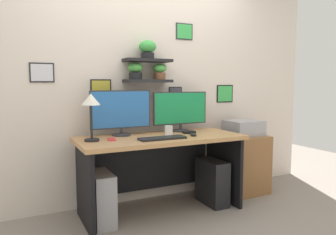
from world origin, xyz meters
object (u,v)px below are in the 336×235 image
(drawer_cabinet, at_px, (243,163))
(monitor_left, at_px, (121,112))
(computer_mouse, at_px, (193,134))
(coffee_mug, at_px, (169,130))
(computer_tower_right, at_px, (212,182))
(cell_phone, at_px, (111,139))
(printer, at_px, (244,128))
(desk, at_px, (159,157))
(computer_tower_left, at_px, (101,198))
(keyboard, at_px, (162,138))
(monitor_right, at_px, (180,110))
(desk_lamp, at_px, (91,105))
(scissors_tray, at_px, (189,132))

(drawer_cabinet, bearing_deg, monitor_left, 177.01)
(computer_mouse, height_order, coffee_mug, coffee_mug)
(drawer_cabinet, height_order, computer_tower_right, drawer_cabinet)
(cell_phone, relative_size, printer, 0.37)
(desk, height_order, monitor_left, monitor_left)
(computer_tower_right, bearing_deg, coffee_mug, 168.23)
(computer_tower_left, height_order, computer_tower_right, computer_tower_left)
(computer_mouse, xyz_separation_m, cell_phone, (-0.78, 0.14, -0.01))
(cell_phone, height_order, computer_tower_right, cell_phone)
(keyboard, bearing_deg, computer_tower_left, 165.60)
(computer_tower_left, bearing_deg, monitor_left, 40.77)
(monitor_right, bearing_deg, printer, -5.46)
(monitor_left, relative_size, desk_lamp, 1.44)
(monitor_left, bearing_deg, keyboard, -54.39)
(keyboard, distance_m, drawer_cabinet, 1.29)
(monitor_left, relative_size, computer_mouse, 6.73)
(keyboard, height_order, computer_tower_left, keyboard)
(computer_mouse, distance_m, desk_lamp, 1.01)
(keyboard, bearing_deg, computer_tower_right, 10.44)
(monitor_left, distance_m, desk_lamp, 0.39)
(desk, distance_m, computer_mouse, 0.41)
(coffee_mug, relative_size, scissors_tray, 0.75)
(desk, bearing_deg, monitor_left, 153.61)
(keyboard, height_order, printer, printer)
(drawer_cabinet, bearing_deg, scissors_tray, -172.72)
(keyboard, distance_m, computer_tower_left, 0.77)
(printer, bearing_deg, keyboard, -165.74)
(monitor_left, bearing_deg, cell_phone, -128.08)
(computer_mouse, distance_m, printer, 0.87)
(computer_mouse, bearing_deg, computer_tower_left, 173.28)
(computer_mouse, distance_m, computer_tower_left, 1.04)
(computer_mouse, xyz_separation_m, coffee_mug, (-0.18, 0.18, 0.03))
(monitor_left, bearing_deg, desk, -26.39)
(desk, distance_m, coffee_mug, 0.28)
(monitor_left, xyz_separation_m, computer_tower_left, (-0.27, -0.24, -0.75))
(computer_tower_right, bearing_deg, desk_lamp, 176.79)
(printer, bearing_deg, desk_lamp, -176.32)
(scissors_tray, distance_m, printer, 0.79)
(computer_tower_left, xyz_separation_m, computer_tower_right, (1.17, -0.02, -0.00))
(coffee_mug, bearing_deg, desk, 179.68)
(computer_tower_left, bearing_deg, desk, 6.91)
(desk_lamp, relative_size, scissors_tray, 3.51)
(desk, bearing_deg, scissors_tray, -2.18)
(desk, distance_m, cell_phone, 0.54)
(scissors_tray, distance_m, computer_tower_right, 0.59)
(computer_tower_right, bearing_deg, monitor_left, 163.88)
(monitor_right, relative_size, computer_mouse, 6.93)
(monitor_left, xyz_separation_m, computer_mouse, (0.62, -0.34, -0.22))
(cell_phone, relative_size, scissors_tray, 1.17)
(desk_lamp, bearing_deg, computer_mouse, -9.00)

